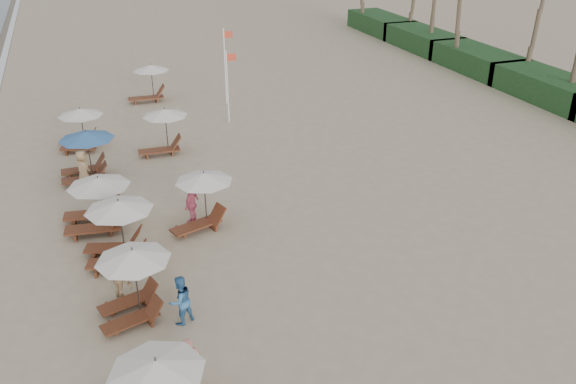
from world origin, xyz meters
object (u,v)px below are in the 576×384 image
object	(u,v)px
beachgoer_mid_a	(180,300)
inland_station_0	(200,196)
lounger_station_3	(94,204)
beachgoer_far_b	(83,168)
beachgoer_near	(191,364)
flag_pole_near	(228,83)
lounger_station_2	(115,232)
lounger_station_1	(130,281)
lounger_station_4	(84,154)
beachgoer_mid_b	(119,273)
inland_station_2	(148,81)
inland_station_1	(162,128)
beachgoer_far_a	(192,204)
lounger_station_5	(79,127)

from	to	relation	value
beachgoer_mid_a	inland_station_0	bearing A→B (deg)	-134.88
lounger_station_3	beachgoer_far_b	bearing A→B (deg)	93.32
beachgoer_near	flag_pole_near	xyz separation A→B (m)	(6.34, 19.76, 1.52)
beachgoer_far_b	flag_pole_near	size ratio (longest dim) A/B	0.42
lounger_station_2	beachgoer_far_b	distance (m)	6.84
lounger_station_1	flag_pole_near	distance (m)	17.85
lounger_station_4	beachgoer_mid_b	distance (m)	9.84
lounger_station_4	inland_station_2	bearing A→B (deg)	67.73
inland_station_1	beachgoer_far_a	bearing A→B (deg)	-91.09
inland_station_1	lounger_station_3	bearing A→B (deg)	-119.26
inland_station_1	beachgoer_far_b	world-z (taller)	inland_station_1
lounger_station_1	inland_station_1	bearing A→B (deg)	76.51
lounger_station_5	flag_pole_near	distance (m)	8.39
lounger_station_3	lounger_station_4	distance (m)	4.80
beachgoer_near	beachgoer_mid_a	bearing A→B (deg)	73.51
lounger_station_5	inland_station_2	size ratio (longest dim) A/B	0.86
beachgoer_near	beachgoer_mid_b	size ratio (longest dim) A/B	0.84
beachgoer_mid_b	beachgoer_far_b	distance (m)	9.03
lounger_station_5	beachgoer_far_b	xyz separation A→B (m)	(-0.08, -4.73, -0.27)
beachgoer_mid_a	beachgoer_mid_b	distance (m)	2.50
inland_station_0	beachgoer_far_a	world-z (taller)	inland_station_0
inland_station_2	beachgoer_mid_a	size ratio (longest dim) A/B	1.78
lounger_station_2	lounger_station_4	distance (m)	7.63
flag_pole_near	lounger_station_1	bearing A→B (deg)	-114.52
inland_station_1	beachgoer_mid_b	bearing A→B (deg)	-105.94
inland_station_1	beachgoer_mid_a	bearing A→B (deg)	-97.34
lounger_station_5	lounger_station_4	bearing A→B (deg)	-89.01
inland_station_2	beachgoer_mid_b	xyz separation A→B (m)	(-3.93, -20.60, -0.36)
lounger_station_4	beachgoer_mid_b	xyz separation A→B (m)	(0.48, -9.82, -0.30)
beachgoer_mid_b	lounger_station_5	bearing A→B (deg)	-26.07
lounger_station_2	lounger_station_5	xyz separation A→B (m)	(-0.69, 11.52, -0.05)
beachgoer_far_a	beachgoer_far_b	world-z (taller)	beachgoer_far_b
beachgoer_mid_b	beachgoer_far_a	world-z (taller)	beachgoer_mid_b
lounger_station_3	beachgoer_far_a	distance (m)	3.71
lounger_station_3	beachgoer_far_a	world-z (taller)	lounger_station_3
inland_station_1	inland_station_2	distance (m)	8.93
lounger_station_5	lounger_station_1	bearing A→B (deg)	-86.90
beachgoer_near	beachgoer_far_b	size ratio (longest dim) A/B	0.88
lounger_station_5	inland_station_1	bearing A→B (deg)	-27.77
beachgoer_near	beachgoer_far_b	distance (m)	13.82
inland_station_2	beachgoer_mid_a	xyz separation A→B (m)	(-2.35, -22.53, -0.46)
beachgoer_mid_a	beachgoer_far_a	size ratio (longest dim) A/B	1.00
lounger_station_2	flag_pole_near	xyz separation A→B (m)	(7.51, 12.87, 1.09)
beachgoer_mid_b	beachgoer_far_a	size ratio (longest dim) A/B	1.13
lounger_station_5	beachgoer_mid_b	bearing A→B (deg)	-87.73
lounger_station_1	beachgoer_far_a	bearing A→B (deg)	60.79
lounger_station_4	inland_station_1	world-z (taller)	lounger_station_4
lounger_station_3	flag_pole_near	bearing A→B (deg)	51.31
beachgoer_mid_b	beachgoer_far_a	distance (m)	5.21
lounger_station_1	inland_station_1	world-z (taller)	lounger_station_1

